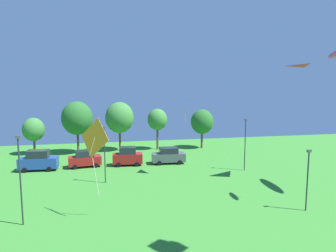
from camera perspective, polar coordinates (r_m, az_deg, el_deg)
kite_flying_0 at (r=35.45m, az=2.61°, el=4.12°), size 1.58×1.88×2.35m
kite_flying_2 at (r=36.27m, az=25.51°, el=9.20°), size 3.38×2.92×0.31m
kite_flying_6 at (r=24.83m, az=-13.79°, el=-2.55°), size 2.23×2.42×6.51m
parked_car_leftmost at (r=42.65m, az=-23.46°, el=-6.07°), size 4.87×2.19×2.68m
parked_car_second_from_left at (r=42.47m, az=-15.58°, el=-6.03°), size 4.52×2.52×2.27m
parked_car_third_from_left at (r=42.09m, az=-7.70°, el=-5.76°), size 4.17×2.19×2.59m
parked_car_rightmost_in_row at (r=42.75m, az=0.11°, el=-5.65°), size 4.78×2.28×2.30m
light_post_0 at (r=25.98m, az=-26.34°, el=-8.49°), size 0.36×0.20×7.12m
light_post_1 at (r=34.36m, az=-11.98°, el=-4.73°), size 0.36×0.20×6.49m
light_post_2 at (r=40.01m, az=14.48°, el=-2.89°), size 0.36×0.20×6.79m
light_post_3 at (r=28.89m, az=25.06°, el=-8.63°), size 0.36×0.20×5.45m
treeline_tree_1 at (r=52.79m, az=-24.25°, el=-0.63°), size 3.44×3.44×5.95m
treeline_tree_2 at (r=50.87m, az=-16.92°, el=1.42°), size 4.98×4.98×8.56m
treeline_tree_3 at (r=51.59m, az=-9.22°, el=1.58°), size 4.80×4.80×8.34m
treeline_tree_4 at (r=52.00m, az=-2.04°, el=1.20°), size 3.41×3.41×7.13m
treeline_tree_5 at (r=53.52m, az=6.51°, el=0.81°), size 4.00×4.00×6.94m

